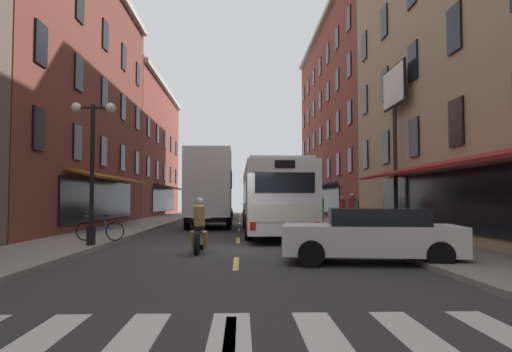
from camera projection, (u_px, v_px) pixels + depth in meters
name	position (u px, v px, depth m)	size (l,w,h in m)	color
ground_plane	(237.00, 250.00, 15.13)	(34.80, 80.00, 0.10)	#333335
lane_centre_dashes	(237.00, 249.00, 14.89)	(0.14, 73.90, 0.01)	#DBCC4C
crosswalk_near	(229.00, 344.00, 5.15)	(7.10, 2.80, 0.01)	silver
sidewalk_left	(55.00, 247.00, 14.96)	(3.00, 80.00, 0.14)	gray
sidewalk_right	(416.00, 246.00, 15.32)	(3.00, 80.00, 0.14)	gray
billboard_sign	(394.00, 105.00, 20.95)	(0.40, 2.83, 7.49)	black
transit_bus	(272.00, 198.00, 21.97)	(2.72, 12.44, 3.16)	white
box_truck	(210.00, 190.00, 26.10)	(2.55, 6.90, 4.27)	white
sedan_near	(221.00, 211.00, 37.63)	(1.96, 4.43, 1.31)	#144723
sedan_mid	(371.00, 235.00, 11.69)	(4.57, 2.44, 1.38)	silver
motorcycle_rider	(199.00, 229.00, 14.02)	(0.62, 2.07, 1.66)	black
bicycle_near	(100.00, 230.00, 16.40)	(1.71, 0.48, 0.91)	black
pedestrian_near	(352.00, 210.00, 22.55)	(0.52, 0.46, 1.76)	black
pedestrian_mid	(321.00, 207.00, 30.42)	(0.36, 0.36, 1.78)	#4C4C51
pedestrian_far	(342.00, 211.00, 25.35)	(0.36, 0.36, 1.64)	#33663F
street_lamp_twin	(92.00, 165.00, 14.96)	(1.42, 0.32, 4.61)	black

